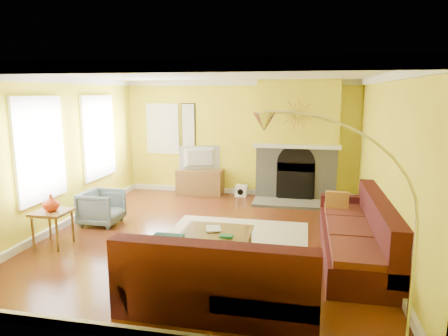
% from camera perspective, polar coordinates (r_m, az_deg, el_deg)
% --- Properties ---
extents(floor, '(5.50, 6.00, 0.02)m').
position_cam_1_polar(floor, '(6.94, -1.99, -9.75)').
color(floor, brown).
rests_on(floor, ground).
extents(ceiling, '(5.50, 6.00, 0.02)m').
position_cam_1_polar(ceiling, '(6.51, -2.15, 13.32)').
color(ceiling, white).
rests_on(ceiling, ground).
extents(wall_back, '(5.50, 0.02, 2.70)m').
position_cam_1_polar(wall_back, '(9.51, 2.24, 4.28)').
color(wall_back, yellow).
rests_on(wall_back, ground).
extents(wall_front, '(5.50, 0.02, 2.70)m').
position_cam_1_polar(wall_front, '(3.80, -12.93, -5.81)').
color(wall_front, yellow).
rests_on(wall_front, ground).
extents(wall_left, '(0.02, 6.00, 2.70)m').
position_cam_1_polar(wall_left, '(7.71, -22.42, 1.97)').
color(wall_left, yellow).
rests_on(wall_left, ground).
extents(wall_right, '(0.02, 6.00, 2.70)m').
position_cam_1_polar(wall_right, '(6.52, 22.24, 0.52)').
color(wall_right, yellow).
rests_on(wall_right, ground).
extents(baseboard, '(5.50, 6.00, 0.12)m').
position_cam_1_polar(baseboard, '(6.91, -2.00, -9.20)').
color(baseboard, white).
rests_on(baseboard, floor).
extents(crown_molding, '(5.50, 6.00, 0.12)m').
position_cam_1_polar(crown_molding, '(6.50, -2.15, 12.70)').
color(crown_molding, white).
rests_on(crown_molding, ceiling).
extents(window_left_near, '(0.06, 1.22, 1.72)m').
position_cam_1_polar(window_left_near, '(8.77, -17.56, 4.23)').
color(window_left_near, white).
rests_on(window_left_near, wall_left).
extents(window_left_far, '(0.06, 1.22, 1.72)m').
position_cam_1_polar(window_left_far, '(7.19, -24.90, 2.41)').
color(window_left_far, white).
rests_on(window_left_far, wall_left).
extents(window_back, '(0.82, 0.06, 1.22)m').
position_cam_1_polar(window_back, '(9.93, -8.74, 5.59)').
color(window_back, white).
rests_on(window_back, wall_back).
extents(wall_art, '(0.34, 0.04, 1.14)m').
position_cam_1_polar(wall_art, '(9.73, -5.11, 5.86)').
color(wall_art, white).
rests_on(wall_art, wall_back).
extents(fireplace, '(1.80, 0.40, 2.70)m').
position_cam_1_polar(fireplace, '(9.18, 10.38, 3.88)').
color(fireplace, gray).
rests_on(fireplace, floor).
extents(mantel, '(1.92, 0.22, 0.08)m').
position_cam_1_polar(mantel, '(8.95, 10.32, 3.06)').
color(mantel, white).
rests_on(mantel, fireplace).
extents(hearth, '(1.80, 0.70, 0.06)m').
position_cam_1_polar(hearth, '(8.89, 10.01, -5.01)').
color(hearth, gray).
rests_on(hearth, floor).
extents(sunburst, '(0.70, 0.04, 0.70)m').
position_cam_1_polar(sunburst, '(8.90, 10.47, 7.54)').
color(sunburst, olive).
rests_on(sunburst, fireplace).
extents(rug, '(2.40, 1.80, 0.02)m').
position_cam_1_polar(rug, '(6.94, 1.80, -9.58)').
color(rug, beige).
rests_on(rug, floor).
extents(sectional_sofa, '(3.20, 3.68, 0.90)m').
position_cam_1_polar(sectional_sofa, '(5.81, 7.14, -9.13)').
color(sectional_sofa, '#451619').
rests_on(sectional_sofa, floor).
extents(coffee_table, '(1.02, 1.02, 0.40)m').
position_cam_1_polar(coffee_table, '(5.96, -1.31, -11.06)').
color(coffee_table, white).
rests_on(coffee_table, floor).
extents(media_console, '(1.10, 0.49, 0.60)m').
position_cam_1_polar(media_console, '(9.63, -3.42, -1.98)').
color(media_console, brown).
rests_on(media_console, floor).
extents(tv, '(0.96, 0.45, 0.56)m').
position_cam_1_polar(tv, '(9.52, -3.46, 1.44)').
color(tv, black).
rests_on(tv, media_console).
extents(subwoofer, '(0.27, 0.27, 0.27)m').
position_cam_1_polar(subwoofer, '(9.47, 2.48, -3.24)').
color(subwoofer, white).
rests_on(subwoofer, floor).
extents(armchair, '(0.70, 0.68, 0.64)m').
position_cam_1_polar(armchair, '(7.77, -17.05, -5.43)').
color(armchair, slate).
rests_on(armchair, floor).
extents(side_table, '(0.53, 0.53, 0.58)m').
position_cam_1_polar(side_table, '(6.97, -23.21, -7.93)').
color(side_table, brown).
rests_on(side_table, floor).
extents(vase, '(0.26, 0.26, 0.27)m').
position_cam_1_polar(vase, '(6.85, -23.47, -4.56)').
color(vase, red).
rests_on(vase, side_table).
extents(book, '(0.28, 0.33, 0.03)m').
position_cam_1_polar(book, '(6.01, -2.54, -8.69)').
color(book, white).
rests_on(book, coffee_table).
extents(arc_lamp, '(1.42, 0.36, 2.24)m').
position_cam_1_polar(arc_lamp, '(3.76, 16.48, -9.85)').
color(arc_lamp, silver).
rests_on(arc_lamp, floor).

